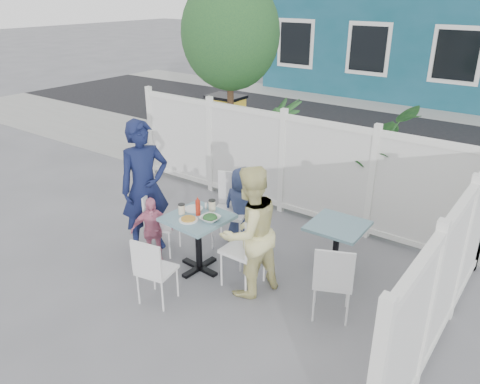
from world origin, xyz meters
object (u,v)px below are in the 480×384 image
Objects in this scene: boy at (242,207)px; chair_near at (153,267)px; main_table at (198,229)px; chair_right at (249,245)px; spare_table at (337,236)px; utility_cabinet at (226,128)px; woman at (250,232)px; chair_back at (232,204)px; chair_left at (158,218)px; toddler at (152,231)px; man at (145,187)px.

chair_near is at bearing 81.26° from boy.
chair_right reaches higher than main_table.
spare_table is (1.44, 0.93, -0.04)m from main_table.
woman reaches higher than utility_cabinet.
chair_near is 0.73× the size of boy.
chair_near is (0.17, -1.67, -0.10)m from chair_back.
chair_left is at bearing 91.63° from chair_right.
spare_table is at bearing -39.67° from chair_right.
chair_back is at bearing 14.67° from toddler.
chair_back reaches higher than main_table.
chair_left is at bearing -66.96° from utility_cabinet.
utility_cabinet is 4.42m from main_table.
toddler is (-1.38, -0.22, -0.33)m from woman.
spare_table is 0.83× the size of chair_near.
chair_right is 1.12m from chair_back.
boy is (-0.00, 1.68, 0.09)m from chair_near.
toddler is at bearing 44.83° from chair_back.
chair_left is (-2.19, -0.89, -0.05)m from spare_table.
utility_cabinet reaches higher than main_table.
boy is (0.81, 0.80, 0.08)m from chair_left.
spare_table is 2.56m from man.
chair_left is 1.20m from chair_near.
spare_table is 2.34m from toddler.
man reaches higher than chair_back.
toddler is (1.83, -3.91, -0.17)m from utility_cabinet.
spare_table is 0.71× the size of chair_right.
woman reaches higher than chair_left.
chair_left is 0.45m from man.
main_table reaches higher than spare_table.
toddler is at bearing -66.54° from utility_cabinet.
chair_near is at bearing -106.50° from man.
chair_left is at bearing 70.51° from toddler.
boy reaches higher than spare_table.
toddler is (-0.60, -0.22, -0.12)m from main_table.
utility_cabinet is 1.67× the size of main_table.
man reaches higher than chair_right.
utility_cabinet is at bearing 123.32° from main_table.
chair_back is at bearing -20.48° from man.
chair_back is at bearing 121.56° from chair_left.
utility_cabinet is 4.32m from toddler.
utility_cabinet is 4.79m from chair_right.
woman reaches higher than chair_back.
boy is at bearing 40.90° from chair_right.
man is 1.33m from boy.
main_table is 0.84m from boy.
woman is 1.43m from toddler.
man reaches higher than woman.
utility_cabinet is 1.50× the size of chair_near.
spare_table is 0.69× the size of chair_back.
woman is at bearing -50.62° from utility_cabinet.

